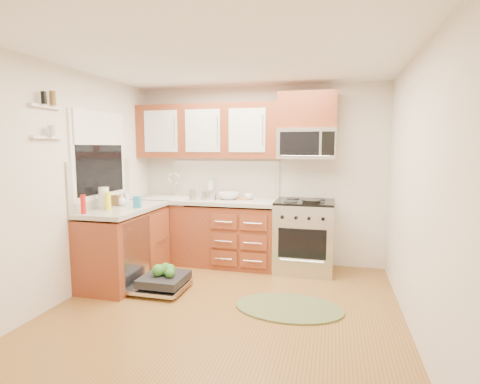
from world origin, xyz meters
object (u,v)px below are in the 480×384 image
(dishwasher, at_px, (161,282))
(rug, at_px, (289,308))
(skillet, at_px, (311,201))
(bowl_b, at_px, (229,196))
(cutting_board, at_px, (241,198))
(bowl_a, at_px, (227,197))
(cup, at_px, (249,196))
(upper_cabinets, at_px, (207,131))
(microwave, at_px, (307,144))
(range, at_px, (304,236))
(sink, at_px, (170,206))
(stock_pot, at_px, (208,195))
(paper_towel_roll, at_px, (104,198))

(dishwasher, xyz_separation_m, rug, (1.49, -0.12, -0.09))
(skillet, height_order, bowl_b, bowl_b)
(dishwasher, xyz_separation_m, cutting_board, (0.64, 1.25, 0.83))
(bowl_b, bearing_deg, rug, -52.39)
(rug, relative_size, skillet, 4.82)
(bowl_a, bearing_deg, cup, 2.13)
(cup, bearing_deg, rug, -61.41)
(upper_cabinets, bearing_deg, microwave, -1.02)
(range, height_order, sink, range)
(upper_cabinets, relative_size, stock_pot, 9.40)
(microwave, relative_size, bowl_a, 2.86)
(skillet, relative_size, bowl_a, 0.87)
(cutting_board, bearing_deg, bowl_b, -161.94)
(upper_cabinets, relative_size, paper_towel_roll, 7.94)
(dishwasher, bearing_deg, skillet, 29.89)
(stock_pot, relative_size, cutting_board, 0.79)
(range, xyz_separation_m, stock_pot, (-1.33, -0.04, 0.52))
(upper_cabinets, distance_m, rug, 2.70)
(sink, bearing_deg, stock_pot, -2.86)
(rug, relative_size, stock_pot, 5.13)
(rug, xyz_separation_m, paper_towel_roll, (-2.23, 0.18, 1.04))
(upper_cabinets, xyz_separation_m, bowl_b, (0.34, -0.08, -0.90))
(upper_cabinets, bearing_deg, sink, -163.55)
(skillet, bearing_deg, bowl_a, 166.95)
(upper_cabinets, relative_size, cutting_board, 7.42)
(range, relative_size, rug, 0.85)
(range, relative_size, skillet, 4.09)
(range, height_order, bowl_b, bowl_b)
(skillet, xyz_separation_m, stock_pot, (-1.42, 0.15, 0.02))
(microwave, xyz_separation_m, sink, (-1.93, -0.13, -0.90))
(microwave, relative_size, paper_towel_roll, 2.94)
(cutting_board, height_order, bowl_b, bowl_b)
(cup, bearing_deg, sink, -174.75)
(stock_pot, bearing_deg, cutting_board, 20.44)
(rug, height_order, cutting_board, cutting_board)
(rug, xyz_separation_m, cutting_board, (-0.85, 1.37, 0.92))
(microwave, distance_m, skillet, 0.80)
(sink, relative_size, bowl_b, 2.05)
(range, height_order, paper_towel_roll, paper_towel_roll)
(microwave, distance_m, dishwasher, 2.55)
(range, distance_m, sink, 1.96)
(dishwasher, relative_size, stock_pot, 3.21)
(rug, relative_size, paper_towel_roll, 4.33)
(cutting_board, xyz_separation_m, cup, (0.11, -0.02, 0.04))
(upper_cabinets, relative_size, cup, 17.70)
(skillet, distance_m, paper_towel_roll, 2.54)
(paper_towel_roll, bearing_deg, sink, 71.83)
(sink, relative_size, rug, 0.55)
(cutting_board, distance_m, bowl_b, 0.18)
(upper_cabinets, height_order, bowl_b, upper_cabinets)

